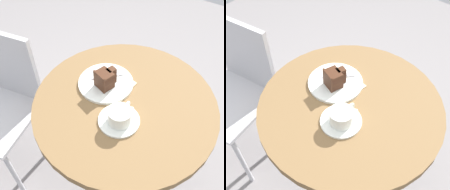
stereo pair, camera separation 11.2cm
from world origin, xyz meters
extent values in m
cube|color=gray|center=(0.00, 0.00, -0.01)|extent=(4.40, 4.40, 0.01)
cylinder|color=brown|center=(0.00, 0.00, 0.69)|extent=(0.76, 0.76, 0.03)
cylinder|color=silver|center=(0.00, 0.00, 0.35)|extent=(0.07, 0.07, 0.66)
cylinder|color=silver|center=(0.00, 0.00, 0.01)|extent=(0.34, 0.34, 0.02)
cylinder|color=silver|center=(-0.09, -0.03, 0.71)|extent=(0.16, 0.16, 0.01)
cylinder|color=silver|center=(-0.10, -0.03, 0.75)|extent=(0.09, 0.09, 0.06)
cylinder|color=beige|center=(-0.10, -0.03, 0.78)|extent=(0.08, 0.08, 0.00)
torus|color=silver|center=(-0.04, -0.03, 0.75)|extent=(0.05, 0.01, 0.05)
cube|color=silver|center=(-0.05, 0.00, 0.72)|extent=(0.05, 0.08, 0.00)
ellipsoid|color=silver|center=(-0.02, -0.04, 0.72)|extent=(0.02, 0.02, 0.00)
cylinder|color=silver|center=(0.05, 0.12, 0.72)|extent=(0.24, 0.24, 0.01)
cube|color=#422619|center=(0.03, 0.12, 0.74)|extent=(0.07, 0.08, 0.03)
cube|color=#422619|center=(0.06, 0.10, 0.74)|extent=(0.04, 0.04, 0.03)
cube|color=#422314|center=(0.03, 0.12, 0.76)|extent=(0.07, 0.08, 0.01)
cube|color=#422314|center=(0.06, 0.10, 0.76)|extent=(0.04, 0.04, 0.01)
cube|color=#422619|center=(0.03, 0.12, 0.77)|extent=(0.07, 0.08, 0.03)
cube|color=#422619|center=(0.06, 0.10, 0.77)|extent=(0.04, 0.04, 0.03)
cube|color=#422314|center=(0.03, 0.12, 0.79)|extent=(0.07, 0.08, 0.01)
cube|color=#422314|center=(0.06, 0.10, 0.79)|extent=(0.04, 0.04, 0.01)
cube|color=#422314|center=(0.00, 0.12, 0.76)|extent=(0.03, 0.07, 0.08)
cube|color=silver|center=(0.07, 0.15, 0.72)|extent=(0.09, 0.08, 0.00)
cube|color=silver|center=(0.12, 0.10, 0.72)|extent=(0.04, 0.04, 0.00)
cube|color=beige|center=(0.07, 0.10, 0.71)|extent=(0.17, 0.17, 0.00)
cube|color=beige|center=(0.06, 0.08, 0.71)|extent=(0.14, 0.14, 0.00)
cylinder|color=#BCBCC1|center=(-0.37, 0.43, 0.23)|extent=(0.02, 0.02, 0.45)
cylinder|color=#BCBCC1|center=(-0.10, 0.80, 0.23)|extent=(0.02, 0.02, 0.45)
cylinder|color=#BCBCC1|center=(-0.05, 0.48, 0.23)|extent=(0.02, 0.02, 0.45)
cube|color=#BCBCC1|center=(-0.06, 0.64, 0.66)|extent=(0.08, 0.36, 0.38)
camera|label=1|loc=(-0.65, -0.34, 1.59)|focal=45.00mm
camera|label=2|loc=(-0.58, -0.43, 1.59)|focal=45.00mm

